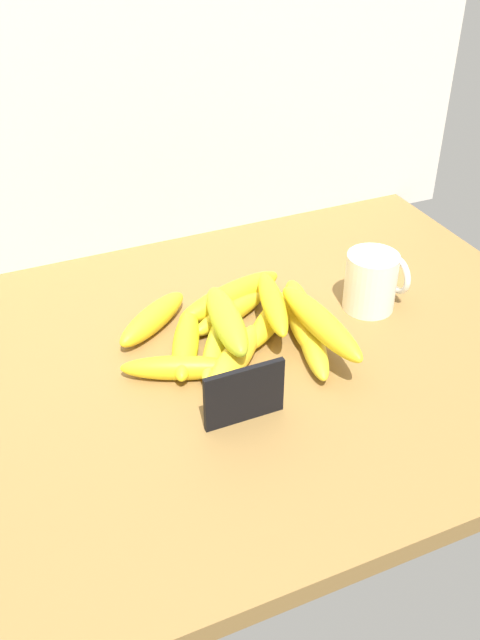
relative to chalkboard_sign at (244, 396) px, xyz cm
name	(u,v)px	position (x,y,z in cm)	size (l,w,h in cm)	color
counter_top	(227,367)	(2.87, 12.59, -5.36)	(110.00, 76.00, 3.00)	olive
back_wall	(131,67)	(2.87, 51.59, 28.14)	(130.00, 2.00, 70.00)	silver
chalkboard_sign	(244,396)	(0.00, 0.00, 0.00)	(11.00, 1.80, 8.40)	black
coffee_mug	(372,281)	(29.42, 16.10, 0.91)	(9.73, 8.23, 9.54)	white
banana_0	(216,339)	(2.41, 15.57, -2.17)	(20.07, 3.37, 3.37)	yellow
banana_1	(271,319)	(12.11, 17.06, -2.07)	(16.66, 3.57, 3.57)	yellow
banana_2	(186,344)	(-2.15, 16.12, -1.94)	(16.76, 3.83, 3.83)	yellow
banana_3	(300,314)	(16.63, 15.97, -1.77)	(18.82, 4.18, 4.18)	yellow
banana_4	(230,314)	(6.93, 21.14, -2.26)	(15.17, 3.20, 3.20)	yellow
banana_5	(231,297)	(8.63, 24.74, -1.71)	(20.57, 4.30, 4.30)	yellow
banana_6	(180,368)	(-4.81, 11.36, -2.12)	(16.70, 3.48, 3.48)	yellow
banana_7	(234,359)	(2.82, 9.78, -1.85)	(17.14, 4.02, 4.02)	yellow
banana_8	(312,344)	(14.88, 8.81, -2.14)	(16.60, 3.43, 3.43)	yellow
banana_9	(153,319)	(-4.63, 24.08, -1.88)	(15.69, 3.96, 3.96)	yellow
banana_10	(227,320)	(3.63, 14.34, 1.70)	(17.08, 4.37, 4.37)	#A8BA25
banana_11	(320,322)	(15.80, 8.60, 1.60)	(20.30, 4.06, 4.06)	yellow
banana_12	(273,303)	(11.88, 16.11, 1.41)	(16.96, 3.39, 3.39)	yellow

